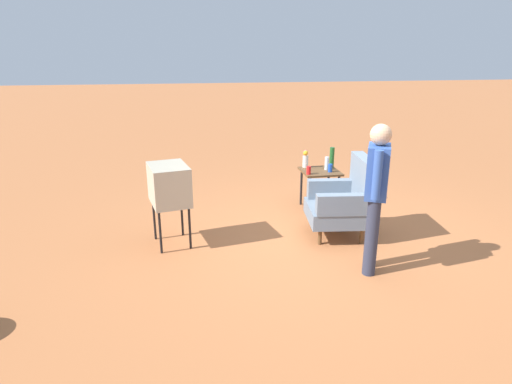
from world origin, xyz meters
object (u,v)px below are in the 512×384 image
(side_table, at_px, (320,176))
(bottle_short_clear, at_px, (327,163))
(person_standing, at_px, (376,190))
(bottle_wine_green, at_px, (332,158))
(armchair, at_px, (345,200))
(tv_on_stand, at_px, (169,185))
(flower_vase, at_px, (306,158))
(soda_can_blue, at_px, (330,168))
(soda_can_red, at_px, (309,170))

(side_table, bearing_deg, bottle_short_clear, 102.91)
(person_standing, bearing_deg, bottle_wine_green, 172.31)
(armchair, height_order, side_table, armchair)
(side_table, bearing_deg, person_standing, -1.83)
(armchair, relative_size, bottle_short_clear, 5.30)
(tv_on_stand, relative_size, bottle_wine_green, 3.22)
(person_standing, distance_m, flower_vase, 2.24)
(flower_vase, bearing_deg, person_standing, 2.71)
(person_standing, distance_m, soda_can_blue, 1.92)
(person_standing, height_order, bottle_short_clear, person_standing)
(person_standing, height_order, soda_can_blue, person_standing)
(tv_on_stand, bearing_deg, bottle_wine_green, 113.06)
(soda_can_red, distance_m, bottle_short_clear, 0.40)
(tv_on_stand, bearing_deg, soda_can_red, 110.37)
(bottle_short_clear, bearing_deg, soda_can_red, -60.12)
(person_standing, bearing_deg, tv_on_stand, -116.59)
(soda_can_blue, bearing_deg, tv_on_stand, -71.00)
(side_table, relative_size, soda_can_blue, 5.03)
(bottle_short_clear, bearing_deg, tv_on_stand, -68.14)
(person_standing, bearing_deg, armchair, 176.07)
(soda_can_red, height_order, flower_vase, flower_vase)
(soda_can_red, relative_size, bottle_wine_green, 0.38)
(soda_can_red, height_order, bottle_wine_green, bottle_wine_green)
(tv_on_stand, height_order, bottle_wine_green, tv_on_stand)
(armchair, xyz_separation_m, bottle_wine_green, (-1.18, 0.22, 0.28))
(person_standing, bearing_deg, soda_can_blue, 174.47)
(side_table, bearing_deg, armchair, 0.07)
(armchair, relative_size, flower_vase, 4.00)
(tv_on_stand, relative_size, person_standing, 0.63)
(bottle_wine_green, bearing_deg, soda_can_red, -56.50)
(tv_on_stand, bearing_deg, armchair, 86.58)
(side_table, distance_m, flower_vase, 0.37)
(armchair, relative_size, side_table, 1.73)
(person_standing, height_order, flower_vase, person_standing)
(side_table, xyz_separation_m, bottle_short_clear, (-0.03, 0.11, 0.19))
(person_standing, distance_m, bottle_short_clear, 2.05)
(side_table, bearing_deg, soda_can_red, -53.73)
(tv_on_stand, distance_m, bottle_short_clear, 2.53)
(side_table, xyz_separation_m, flower_vase, (-0.23, -0.17, 0.24))
(side_table, relative_size, bottle_short_clear, 3.07)
(person_standing, xyz_separation_m, bottle_wine_green, (-2.13, 0.29, -0.16))
(person_standing, xyz_separation_m, bottle_short_clear, (-2.03, 0.17, -0.22))
(person_standing, distance_m, bottle_wine_green, 2.16)
(armchair, xyz_separation_m, person_standing, (0.95, -0.07, 0.44))
(soda_can_blue, bearing_deg, bottle_short_clear, -175.43)
(soda_can_blue, relative_size, bottle_short_clear, 0.61)
(bottle_wine_green, relative_size, flower_vase, 1.21)
(armchair, relative_size, soda_can_red, 8.69)
(side_table, height_order, soda_can_blue, soda_can_blue)
(armchair, distance_m, bottle_short_clear, 1.10)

